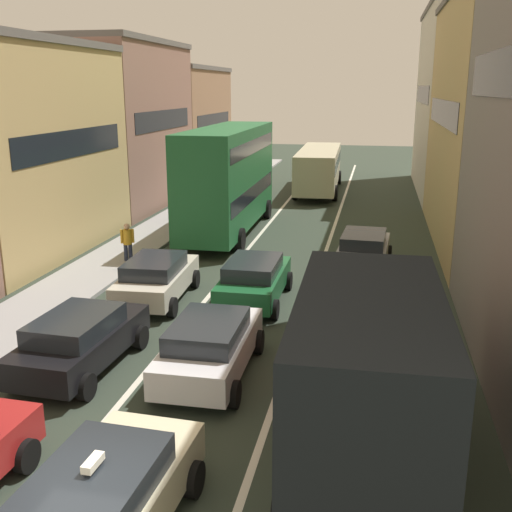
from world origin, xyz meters
TOP-DOWN VIEW (x-y plane):
  - sidewalk_left at (-6.70, 20.00)m, footprint 2.60×64.00m
  - lane_stripe_left at (-1.70, 20.00)m, footprint 0.16×60.00m
  - lane_stripe_right at (1.70, 20.00)m, footprint 0.16×60.00m
  - building_row_left at (-12.00, 19.82)m, footprint 7.20×43.90m
  - removalist_box_truck at (3.70, 3.82)m, footprint 2.82×7.74m
  - taxi_centre_lane_front at (-0.12, 0.68)m, footprint 2.22×4.38m
  - sedan_centre_lane_second at (-0.07, 6.62)m, footprint 2.08×4.31m
  - wagon_left_lane_second at (-3.35, 6.35)m, footprint 2.23×4.38m
  - hatchback_centre_lane_third at (-0.07, 12.04)m, footprint 2.06×4.30m
  - sedan_left_lane_third at (-3.27, 11.57)m, footprint 2.24×4.38m
  - sedan_right_lane_behind_truck at (3.26, 10.91)m, footprint 2.25×4.39m
  - wagon_right_lane_far at (3.34, 16.57)m, footprint 2.25×4.39m
  - bus_mid_queue_primary at (-3.25, 21.54)m, footprint 2.87×10.52m
  - bus_far_queue_secondary at (-0.15, 34.36)m, footprint 3.05×10.57m
  - pedestrian_far_sidewalk at (-5.93, 15.49)m, footprint 0.50×0.34m

SIDE VIEW (x-z plane):
  - lane_stripe_left at x=-1.70m, z-range 0.00..0.01m
  - lane_stripe_right at x=1.70m, z-range 0.00..0.01m
  - sidewalk_left at x=-6.70m, z-range 0.00..0.14m
  - sedan_centre_lane_second at x=-0.07m, z-range 0.05..1.54m
  - wagon_left_lane_second at x=-3.35m, z-range 0.05..1.54m
  - hatchback_centre_lane_third at x=-0.07m, z-range 0.05..1.54m
  - sedan_left_lane_third at x=-3.27m, z-range 0.05..1.54m
  - sedan_right_lane_behind_truck at x=3.26m, z-range 0.05..1.54m
  - wagon_right_lane_far at x=3.34m, z-range 0.05..1.54m
  - taxi_centre_lane_front at x=-0.12m, z-range -0.03..1.63m
  - pedestrian_far_sidewalk at x=-5.93m, z-range 0.12..1.78m
  - bus_far_queue_secondary at x=-0.15m, z-range 0.31..3.21m
  - removalist_box_truck at x=3.70m, z-range 0.18..3.76m
  - bus_mid_queue_primary at x=-3.25m, z-range 0.30..5.36m
  - building_row_left at x=-12.00m, z-range -1.66..12.32m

